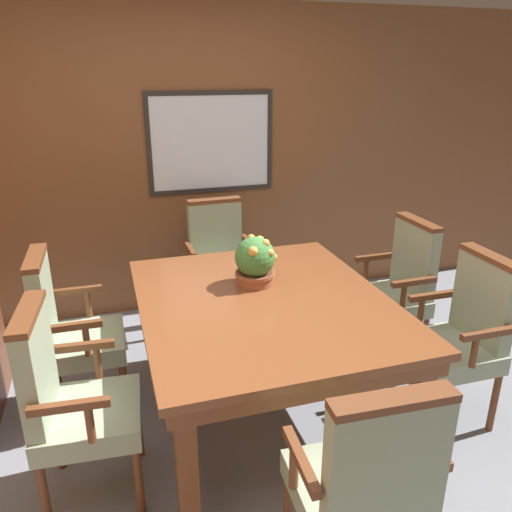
# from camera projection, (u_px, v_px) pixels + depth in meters

# --- Properties ---
(ground_plane) EXTENTS (14.00, 14.00, 0.00)m
(ground_plane) POSITION_uv_depth(u_px,v_px,m) (255.00, 447.00, 2.74)
(ground_plane) COLOR gray
(wall_back) EXTENTS (7.20, 0.08, 2.45)m
(wall_back) POSITION_uv_depth(u_px,v_px,m) (185.00, 164.00, 4.05)
(wall_back) COLOR brown
(wall_back) RESTS_ON ground_plane
(dining_table) EXTENTS (1.36, 1.61, 0.75)m
(dining_table) POSITION_uv_depth(u_px,v_px,m) (264.00, 313.00, 2.81)
(dining_table) COLOR brown
(dining_table) RESTS_ON ground_plane
(chair_right_near) EXTENTS (0.47, 0.52, 1.01)m
(chair_right_near) POSITION_uv_depth(u_px,v_px,m) (462.00, 332.00, 2.83)
(chair_right_near) COLOR brown
(chair_right_near) RESTS_ON ground_plane
(chair_right_far) EXTENTS (0.47, 0.52, 1.01)m
(chair_right_far) POSITION_uv_depth(u_px,v_px,m) (397.00, 285.00, 3.45)
(chair_right_far) COLOR brown
(chair_right_far) RESTS_ON ground_plane
(chair_left_near) EXTENTS (0.50, 0.53, 1.01)m
(chair_left_near) POSITION_uv_depth(u_px,v_px,m) (70.00, 398.00, 2.26)
(chair_left_near) COLOR brown
(chair_left_near) RESTS_ON ground_plane
(chair_head_near) EXTENTS (0.53, 0.49, 1.01)m
(chair_head_near) POSITION_uv_depth(u_px,v_px,m) (366.00, 484.00, 1.80)
(chair_head_near) COLOR brown
(chair_head_near) RESTS_ON ground_plane
(chair_head_far) EXTENTS (0.52, 0.48, 1.01)m
(chair_head_far) POSITION_uv_depth(u_px,v_px,m) (219.00, 259.00, 3.93)
(chair_head_far) COLOR brown
(chair_head_far) RESTS_ON ground_plane
(chair_left_far) EXTENTS (0.47, 0.52, 1.01)m
(chair_left_far) POSITION_uv_depth(u_px,v_px,m) (68.00, 328.00, 2.88)
(chair_left_far) COLOR brown
(chair_left_far) RESTS_ON ground_plane
(potted_plant) EXTENTS (0.25, 0.24, 0.30)m
(potted_plant) POSITION_uv_depth(u_px,v_px,m) (255.00, 261.00, 2.93)
(potted_plant) COLOR #9E5638
(potted_plant) RESTS_ON dining_table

